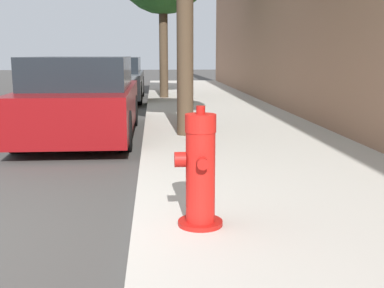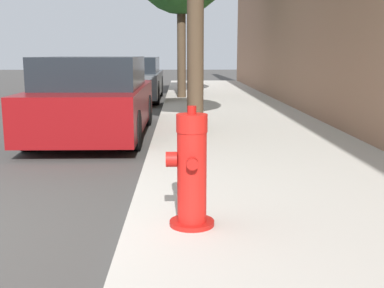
# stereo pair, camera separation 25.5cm
# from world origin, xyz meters

# --- Properties ---
(sidewalk_slab) EXTENTS (3.19, 40.00, 0.14)m
(sidewalk_slab) POSITION_xyz_m (3.31, 0.00, 0.07)
(sidewalk_slab) COLOR #B7B2A8
(sidewalk_slab) RESTS_ON ground_plane
(fire_hydrant) EXTENTS (0.37, 0.36, 0.92)m
(fire_hydrant) POSITION_xyz_m (2.24, 0.05, 0.56)
(fire_hydrant) COLOR #A91511
(fire_hydrant) RESTS_ON sidewalk_slab
(parked_car_near) EXTENTS (1.76, 4.19, 1.39)m
(parked_car_near) POSITION_xyz_m (0.68, 4.91, 0.67)
(parked_car_near) COLOR maroon
(parked_car_near) RESTS_ON ground_plane
(parked_car_mid) EXTENTS (1.84, 4.51, 1.33)m
(parked_car_mid) POSITION_xyz_m (0.65, 11.54, 0.66)
(parked_car_mid) COLOR #4C5156
(parked_car_mid) RESTS_ON ground_plane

